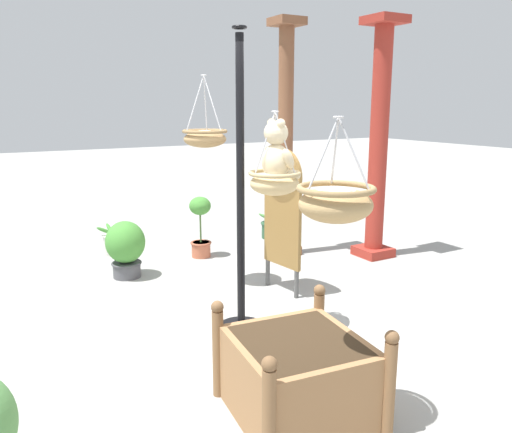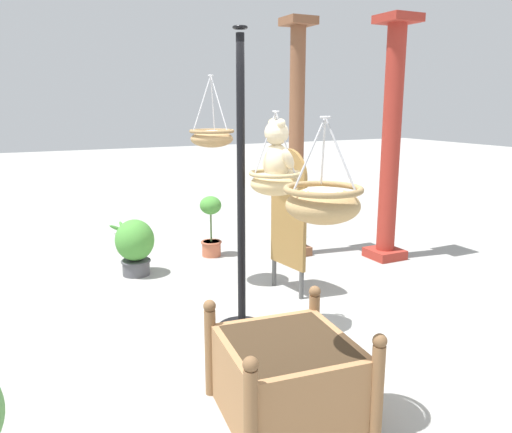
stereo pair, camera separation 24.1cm
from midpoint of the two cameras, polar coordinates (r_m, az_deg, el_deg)
name	(u,v)px [view 1 (the left image)]	position (r m, az deg, el deg)	size (l,w,h in m)	color
ground_plane	(244,337)	(4.63, -2.88, -13.30)	(40.00, 40.00, 0.00)	#9E9E99
display_pole_central	(241,242)	(4.46, -3.26, -2.83)	(0.44, 0.44, 2.62)	black
hanging_basket_with_teddy	(275,181)	(4.33, 0.51, 3.94)	(0.45, 0.45, 0.71)	tan
teddy_bear	(277,154)	(4.32, 0.80, 6.96)	(0.36, 0.33, 0.53)	beige
hanging_basket_left_high	(205,137)	(5.48, -7.01, 8.79)	(0.48, 0.48, 0.75)	#A37F51
hanging_basket_right_low	(336,202)	(2.95, 6.62, 1.66)	(0.46, 0.46, 0.61)	tan
greenhouse_pillar_left	(378,146)	(6.80, 12.57, 7.77)	(0.45, 0.45, 3.07)	#9E2D23
greenhouse_pillar_right	(285,145)	(6.73, 2.28, 7.99)	(0.37, 0.37, 3.07)	brown
wooden_planter_box	(298,375)	(3.47, 2.61, -17.30)	(1.02, 0.98, 0.71)	#9E7047
potted_plant_flowering_red	(113,242)	(7.22, -16.70, -2.74)	(0.42, 0.42, 0.42)	beige
potted_plant_tall_leafy	(126,247)	(6.20, -15.49, -3.32)	(0.46, 0.46, 0.68)	#4C4C51
potted_plant_bushy_green	(273,228)	(7.79, 1.05, -1.29)	(0.42, 0.46, 0.39)	#2D5638
potted_plant_small_succulent	(200,225)	(6.81, -7.25, -0.98)	(0.29, 0.29, 0.82)	#BC6042
display_sign_board	(282,209)	(5.39, 1.71, 0.87)	(0.57, 0.11, 1.56)	olive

